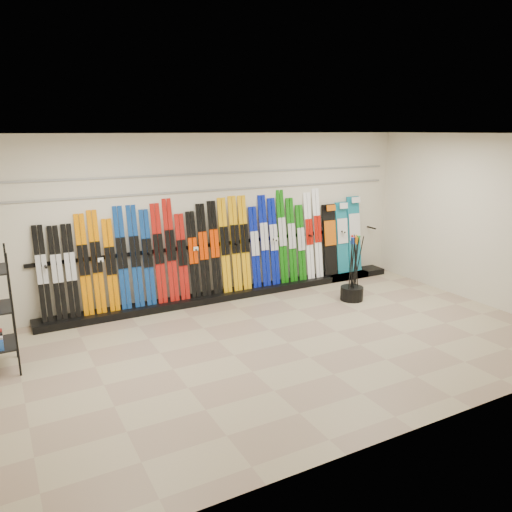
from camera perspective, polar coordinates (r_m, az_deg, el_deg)
floor at (r=7.49m, az=3.70°, el=-9.86°), size 8.00×8.00×0.00m
back_wall at (r=9.18m, az=-4.43°, el=4.45°), size 8.00×0.00×8.00m
right_wall at (r=9.71m, az=24.38°, el=3.76°), size 0.00×5.00×5.00m
ceiling at (r=6.84m, az=4.11°, el=13.76°), size 8.00×8.00×0.00m
ski_rack_base at (r=9.43m, az=-2.46°, el=-4.29°), size 8.00×0.40×0.12m
skis at (r=9.01m, az=-6.37°, el=0.63°), size 5.38×0.30×1.83m
snowboards at (r=10.59m, az=9.84°, el=2.14°), size 0.95×0.24×1.58m
pole_bin at (r=9.38m, az=10.89°, el=-4.21°), size 0.42×0.42×0.25m
ski_poles at (r=9.24m, az=11.09°, el=-1.36°), size 0.34×0.34×1.18m
slatwall_rail_0 at (r=9.09m, az=-4.44°, el=7.54°), size 7.60×0.02×0.03m
slatwall_rail_1 at (r=9.06m, az=-4.47°, el=9.42°), size 7.60×0.02×0.03m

